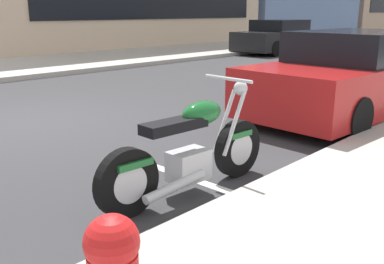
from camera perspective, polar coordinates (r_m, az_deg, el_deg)
ground_plane at (r=7.71m, az=-20.57°, el=1.15°), size 260.00×260.00×0.00m
sidewalk_far_curb at (r=20.50m, az=1.40°, el=10.60°), size 120.00×5.00×0.14m
parking_stall_stripe at (r=4.79m, az=0.19°, el=-6.14°), size 0.12×2.20×0.01m
parked_motorcycle at (r=4.31m, az=-0.20°, el=-2.65°), size 2.10×0.62×1.11m
parked_car_far_down_curb at (r=8.25m, az=20.31°, el=6.86°), size 4.75×2.12×1.43m
car_opposite_curb at (r=19.92m, az=11.24°, el=11.88°), size 4.64×2.09×1.40m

